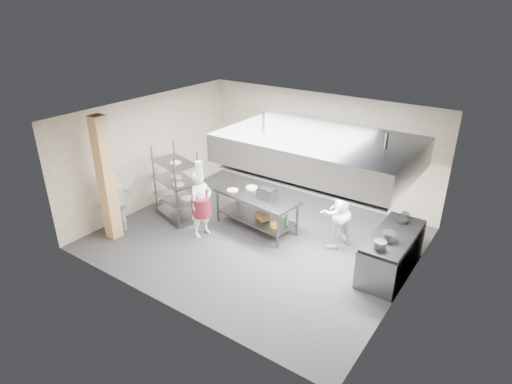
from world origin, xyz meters
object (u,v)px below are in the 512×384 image
Objects in this scene: griddle at (268,193)px; chef_head at (201,204)px; chef_plating at (117,202)px; stockpot at (389,236)px; island at (256,212)px; cooking_range at (391,254)px; chef_line at (336,212)px; pass_rack at (176,184)px.

chef_head is at bearing -133.61° from griddle.
stockpot is at bearing 123.15° from chef_plating.
chef_head is at bearing -123.90° from island.
chef_head reaches higher than griddle.
cooking_range is 4.43m from chef_head.
chef_line reaches higher than griddle.
pass_rack reaches higher than stockpot.
pass_rack is (-2.03, -0.68, 0.49)m from island.
chef_head is 1.61m from griddle.
cooking_range is 1.13× the size of chef_line.
stockpot is (1.41, -0.58, 0.11)m from chef_line.
chef_plating is 6.34m from stockpot.
cooking_range is 0.65m from stockpot.
chef_line is (2.85, 1.38, 0.06)m from chef_head.
chef_head is 3.17m from chef_line.
chef_head reaches higher than cooking_range.
pass_rack is 1.53m from chef_plating.
island reaches higher than cooking_range.
pass_rack is 2.45m from griddle.
chef_head is (-0.88, -1.02, 0.37)m from island.
pass_rack is 5.42m from stockpot.
island is at bearing 34.85° from pass_rack.
griddle is 3.08m from stockpot.
griddle is at bearing -179.17° from cooking_range.
island is 1.14× the size of pass_rack.
chef_plating reaches higher than cooking_range.
cooking_range is at bearing 5.33° from griddle.
island is 2.04m from chef_line.
island is at bearing -178.49° from cooking_range.
cooking_range is 1.21× the size of chef_head.
pass_rack is at bearing -171.87° from cooking_range.
chef_head is at bearing -40.73° from chef_line.
stockpot is at bearing -0.51° from griddle.
chef_plating is at bearing -39.26° from chef_line.
island is at bearing 143.67° from chef_plating.
chef_plating is at bearing -160.63° from cooking_range.
chef_head is 2.08m from chef_plating.
pass_rack is at bearing 82.50° from chef_head.
chef_line is (-1.42, 0.27, 0.47)m from cooking_range.
island is at bearing 176.19° from stockpot.
island is 3.39m from cooking_range.
pass_rack is 0.95× the size of cooking_range.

